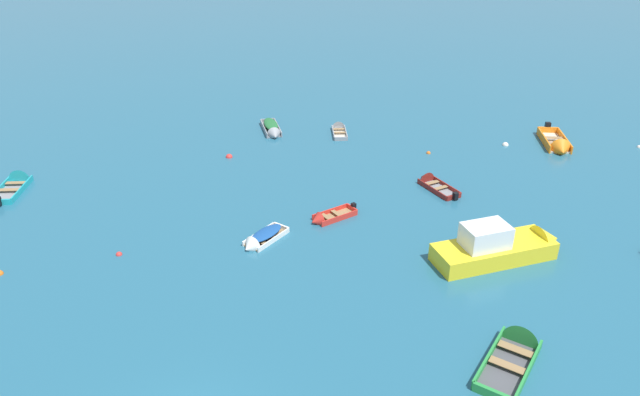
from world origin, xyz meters
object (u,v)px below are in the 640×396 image
Objects in this scene: rowboat_green_center at (518,346)px; rowboat_grey_back_row_right at (272,129)px; motor_launch_yellow_far_right at (503,246)px; mooring_buoy_near_foreground at (119,255)px; rowboat_turquoise_cluster_inner at (18,182)px; rowboat_red_far_back at (325,218)px; mooring_buoy_trailing at (229,157)px; mooring_buoy_far_field at (639,147)px; rowboat_maroon_outer_right at (430,183)px; mooring_buoy_midfield at (0,274)px; mooring_buoy_between_boats_right at (505,145)px; rowboat_orange_back_row_left at (558,146)px; mooring_buoy_between_boats_left at (428,153)px; rowboat_white_distant_center at (260,240)px; rowboat_grey_midfield_right at (339,129)px.

rowboat_green_center is 1.18× the size of rowboat_grey_back_row_right.
motor_launch_yellow_far_right reaches higher than mooring_buoy_near_foreground.
rowboat_turquoise_cluster_inner is 18.84m from rowboat_red_far_back.
mooring_buoy_far_field is at bearing 17.48° from mooring_buoy_trailing.
mooring_buoy_near_foreground is (-13.93, -11.38, -0.14)m from rowboat_maroon_outer_right.
mooring_buoy_far_field is 27.98m from mooring_buoy_trailing.
mooring_buoy_midfield is 0.79× the size of mooring_buoy_trailing.
rowboat_grey_back_row_right is at bearing 140.34° from motor_launch_yellow_far_right.
rowboat_red_far_back reaches higher than mooring_buoy_between_boats_right.
mooring_buoy_between_boats_left is (-8.45, -2.90, -0.24)m from rowboat_orange_back_row_left.
rowboat_red_far_back is at bearing 140.09° from rowboat_green_center.
rowboat_white_distant_center is 9.61× the size of mooring_buoy_near_foreground.
motor_launch_yellow_far_right is at bearing 17.38° from mooring_buoy_midfield.
rowboat_green_center is at bearing -111.63° from mooring_buoy_far_field.
mooring_buoy_between_boats_right is 9.09m from mooring_buoy_far_field.
rowboat_turquoise_cluster_inner is 29.27m from rowboat_green_center.
rowboat_red_far_back is (2.63, 2.99, -0.06)m from rowboat_white_distant_center.
rowboat_red_far_back is 8.40× the size of mooring_buoy_near_foreground.
rowboat_turquoise_cluster_inner is 0.92× the size of rowboat_green_center.
rowboat_white_distant_center is 27.85m from mooring_buoy_far_field.
mooring_buoy_between_boats_right is at bearing 89.43° from rowboat_green_center.
rowboat_white_distant_center is at bearing -131.35° from rowboat_maroon_outer_right.
motor_launch_yellow_far_right is 22.02× the size of mooring_buoy_between_boats_left.
rowboat_maroon_outer_right is 9.64× the size of mooring_buoy_near_foreground.
rowboat_green_center is 1.44× the size of rowboat_maroon_outer_right.
rowboat_turquoise_cluster_inner is at bearing 124.13° from mooring_buoy_midfield.
mooring_buoy_between_boats_left is 0.95× the size of mooring_buoy_near_foreground.
rowboat_grey_back_row_right is (-11.83, 5.87, 0.16)m from rowboat_maroon_outer_right.
mooring_buoy_between_boats_right is at bearing 20.31° from mooring_buoy_trailing.
motor_launch_yellow_far_right is (27.81, -1.21, 0.48)m from rowboat_turquoise_cluster_inner.
rowboat_turquoise_cluster_inner is 34.67m from rowboat_orange_back_row_left.
mooring_buoy_far_field is (8.91, 1.82, 0.00)m from mooring_buoy_between_boats_right.
rowboat_grey_back_row_right is (12.07, 11.83, 0.14)m from rowboat_turquoise_cluster_inner.
mooring_buoy_far_field is 1.06× the size of mooring_buoy_between_boats_left.
rowboat_white_distant_center reaches higher than mooring_buoy_between_boats_right.
rowboat_white_distant_center is 15.36m from mooring_buoy_between_boats_left.
motor_launch_yellow_far_right reaches higher than rowboat_white_distant_center.
rowboat_red_far_back reaches higher than mooring_buoy_midfield.
mooring_buoy_between_boats_left is at bearing -5.27° from rowboat_grey_back_row_right.
rowboat_maroon_outer_right is (-7.95, -7.72, -0.10)m from rowboat_orange_back_row_left.
mooring_buoy_trailing is (-5.96, -6.58, -0.13)m from rowboat_grey_midfield_right.
rowboat_green_center is at bearing -39.72° from mooring_buoy_trailing.
mooring_buoy_trailing is (10.68, 6.94, -0.16)m from rowboat_turquoise_cluster_inner.
rowboat_green_center reaches higher than mooring_buoy_midfield.
mooring_buoy_between_boats_right is (0.65, 14.73, -0.64)m from motor_launch_yellow_far_right.
rowboat_red_far_back is (-9.41, 7.87, -0.03)m from rowboat_green_center.
mooring_buoy_between_boats_right is at bearing 45.67° from mooring_buoy_near_foreground.
rowboat_green_center is 18.41m from mooring_buoy_near_foreground.
rowboat_grey_back_row_right reaches higher than rowboat_maroon_outer_right.
rowboat_orange_back_row_left is 15.78× the size of mooring_buoy_between_boats_left.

